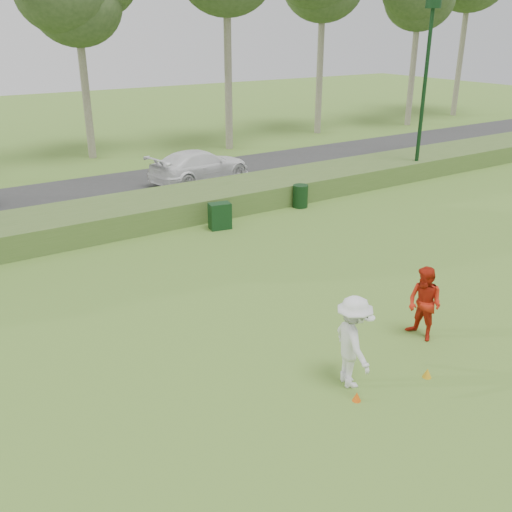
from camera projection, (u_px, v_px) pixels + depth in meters
ground at (352, 365)px, 12.93m from camera, size 120.00×120.00×0.00m
reed_strip at (144, 211)px, 22.09m from camera, size 80.00×3.00×0.90m
park_road at (102, 192)px, 26.14m from camera, size 80.00×6.00×0.06m
lamp_post at (427, 61)px, 26.41m from camera, size 0.70×0.70×8.18m
player_white at (353, 342)px, 11.87m from camera, size 1.12×1.49×2.05m
player_red at (424, 304)px, 13.72m from camera, size 0.74×0.93×1.85m
cone_orange at (357, 397)px, 11.66m from camera, size 0.18×0.18×0.20m
cone_yellow at (427, 373)px, 12.44m from camera, size 0.20×0.20×0.22m
utility_cabinet at (220, 216)px, 21.36m from camera, size 0.87×0.64×0.99m
trash_bin at (300, 196)px, 23.91m from camera, size 0.73×0.73×0.95m
car_right at (200, 166)px, 27.56m from camera, size 5.49×3.00×1.51m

